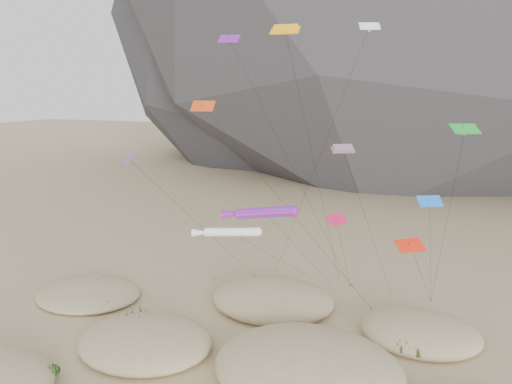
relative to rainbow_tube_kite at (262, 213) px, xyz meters
The scene contains 8 objects.
dunes 12.75m from the rainbow_tube_kite, 89.43° to the right, with size 52.88×37.90×4.44m.
dune_grass 12.89m from the rainbow_tube_kite, 95.50° to the right, with size 41.92×27.09×1.59m.
kite_stakes 18.06m from the rainbow_tube_kite, 80.56° to the left, with size 25.24×5.53×0.30m.
rainbow_tube_kite is the anchor object (origin of this frame).
white_tube_kite 3.48m from the rainbow_tube_kite, 159.77° to the right, with size 6.88×18.21×11.18m.
orange_parafoil 15.98m from the rainbow_tube_kite, 79.24° to the left, with size 4.47×13.77×28.63m.
multi_parafoil 8.89m from the rainbow_tube_kite, 21.84° to the left, with size 4.79×13.43×18.39m.
delta_kites 6.93m from the rainbow_tube_kite, 24.50° to the left, with size 31.95×20.29×28.69m.
Camera 1 is at (13.71, -30.48, 23.33)m, focal length 35.00 mm.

